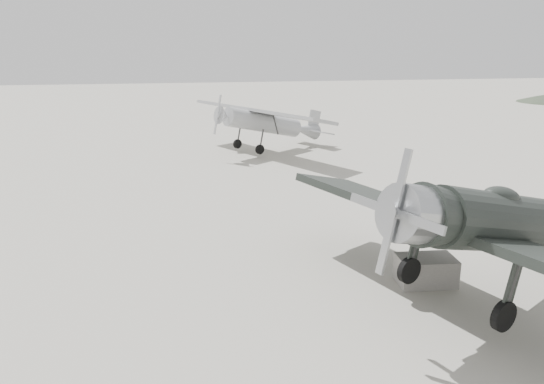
# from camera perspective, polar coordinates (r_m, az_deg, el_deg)

# --- Properties ---
(ground) EXTENTS (160.00, 160.00, 0.00)m
(ground) POSITION_cam_1_polar(r_m,az_deg,el_deg) (18.45, 3.00, -6.29)
(ground) COLOR #9B9789
(ground) RESTS_ON ground
(lowwing_monoplane) EXTENTS (9.75, 13.17, 4.30)m
(lowwing_monoplane) POSITION_cam_1_polar(r_m,az_deg,el_deg) (15.46, 24.17, -3.17)
(lowwing_monoplane) COLOR black
(lowwing_monoplane) RESTS_ON ground
(highwing_monoplane) EXTENTS (9.24, 11.47, 3.41)m
(highwing_monoplane) POSITION_cam_1_polar(r_m,az_deg,el_deg) (34.52, -0.50, 7.82)
(highwing_monoplane) COLOR #9C9DA1
(highwing_monoplane) RESTS_ON ground
(equipment_block) EXTENTS (1.75, 1.18, 0.83)m
(equipment_block) POSITION_cam_1_polar(r_m,az_deg,el_deg) (16.52, 16.20, -8.10)
(equipment_block) COLOR slate
(equipment_block) RESTS_ON ground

